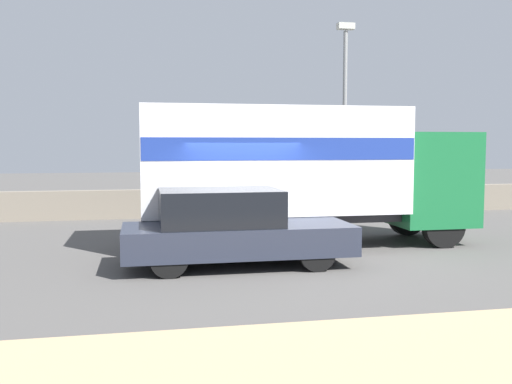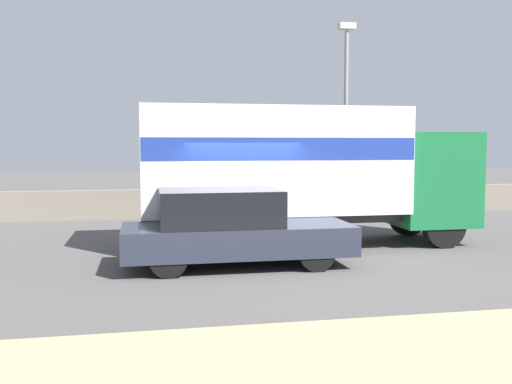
# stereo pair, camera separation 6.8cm
# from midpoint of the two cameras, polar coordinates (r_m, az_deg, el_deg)

# --- Properties ---
(ground_plane) EXTENTS (80.00, 80.00, 0.00)m
(ground_plane) POSITION_cam_midpoint_polar(r_m,az_deg,el_deg) (11.93, -0.61, -7.12)
(ground_plane) COLOR #514F4C
(stone_wall_backdrop) EXTENTS (60.00, 0.35, 0.96)m
(stone_wall_backdrop) POSITION_cam_midpoint_polar(r_m,az_deg,el_deg) (19.53, -4.77, -1.06)
(stone_wall_backdrop) COLOR gray
(stone_wall_backdrop) RESTS_ON ground_plane
(street_lamp) EXTENTS (0.56, 0.28, 6.44)m
(street_lamp) POSITION_cam_midpoint_polar(r_m,az_deg,el_deg) (19.37, 9.08, 8.56)
(street_lamp) COLOR gray
(street_lamp) RESTS_ON ground_plane
(box_truck) EXTENTS (8.04, 2.53, 3.32)m
(box_truck) POSITION_cam_midpoint_polar(r_m,az_deg,el_deg) (13.82, 4.48, 2.65)
(box_truck) COLOR #196B38
(box_truck) RESTS_ON ground_plane
(car_hatchback) EXTENTS (4.59, 1.75, 1.57)m
(car_hatchback) POSITION_cam_midpoint_polar(r_m,az_deg,el_deg) (11.49, -2.29, -3.66)
(car_hatchback) COLOR #282D3D
(car_hatchback) RESTS_ON ground_plane
(pedestrian) EXTENTS (0.40, 0.40, 1.85)m
(pedestrian) POSITION_cam_midpoint_polar(r_m,az_deg,el_deg) (19.57, 13.77, 0.24)
(pedestrian) COLOR slate
(pedestrian) RESTS_ON ground_plane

